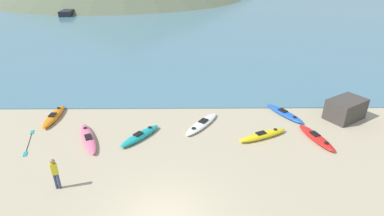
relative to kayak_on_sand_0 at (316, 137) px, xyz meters
name	(u,v)px	position (x,y,z in m)	size (l,w,h in m)	color
bay_water	(183,19)	(-8.27, 39.01, -0.11)	(160.00, 70.00, 0.06)	teal
kayak_on_sand_0	(316,137)	(0.00, 0.00, 0.00)	(1.53, 3.07, 0.33)	red
kayak_on_sand_1	(202,124)	(-6.45, 1.66, -0.01)	(2.50, 3.18, 0.30)	white
kayak_on_sand_2	(88,138)	(-12.96, 0.02, 0.02)	(2.11, 3.46, 0.36)	#E5668C
kayak_on_sand_3	(140,136)	(-10.04, 0.24, 0.03)	(2.27, 2.73, 0.39)	teal
kayak_on_sand_4	(54,116)	(-15.94, 2.62, 0.04)	(0.68, 3.08, 0.41)	orange
kayak_on_sand_5	(284,113)	(-0.94, 3.02, -0.01)	(2.16, 3.09, 0.30)	blue
kayak_on_sand_6	(263,135)	(-3.00, 0.21, 0.03)	(3.12, 1.82, 0.40)	yellow
person_near_foreground	(55,172)	(-13.10, -3.94, 0.77)	(0.32, 0.23, 1.58)	#384260
moored_boat_0	(68,12)	(-29.63, 42.97, 0.38)	(2.29, 4.98, 0.92)	black
moored_boat_1	(36,2)	(-41.80, 56.94, 0.56)	(3.86, 2.30, 1.29)	navy
loose_paddle	(29,143)	(-16.24, -0.20, -0.13)	(0.98, 2.71, 0.03)	black
shoreline_rock	(346,109)	(2.76, 2.55, 0.52)	(1.53, 2.40, 1.33)	#423D38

